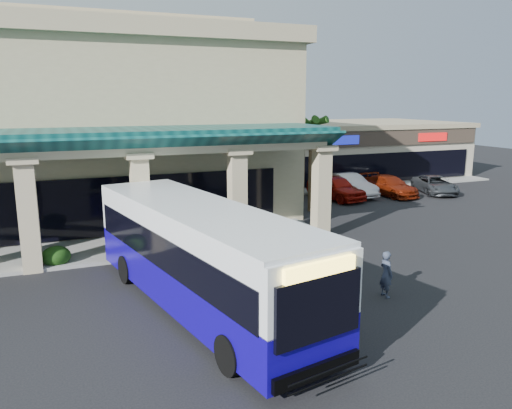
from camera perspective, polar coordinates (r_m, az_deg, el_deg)
name	(u,v)px	position (r m, az deg, el deg)	size (l,w,h in m)	color
ground	(248,289)	(18.96, -0.96, -9.64)	(110.00, 110.00, 0.00)	black
main_building	(21,122)	(32.52, -25.29, 8.52)	(30.80, 14.80, 11.35)	tan
arcade	(16,198)	(23.68, -25.74, 0.71)	(30.00, 6.20, 5.70)	#093B3B
strip_mall	(334,149)	(47.43, 8.95, 6.31)	(22.50, 12.50, 4.90)	#C2B79C
palm_0	(311,159)	(31.43, 6.28, 5.15)	(2.40, 2.40, 6.60)	#1E4813
palm_1	(303,160)	(34.57, 5.37, 5.11)	(2.40, 2.40, 5.80)	#1E4813
broadleaf_tree	(249,160)	(38.34, -0.77, 5.08)	(2.60, 2.60, 4.81)	#13320B
transit_bus	(200,258)	(16.86, -6.38, -6.12)	(2.95, 12.68, 3.54)	#100394
pedestrian	(386,274)	(18.60, 14.66, -7.69)	(0.62, 0.41, 1.70)	#353E53
car_silver	(336,188)	(35.79, 9.10, 1.93)	(2.01, 4.99, 1.70)	#9A1208
car_white	(349,185)	(37.16, 10.58, 2.19)	(1.74, 4.98, 1.64)	silver
car_red	(389,186)	(38.11, 14.97, 2.09)	(2.03, 5.00, 1.45)	maroon
car_gray	(435,185)	(40.03, 19.76, 2.15)	(2.20, 4.77, 1.33)	#3B3F44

